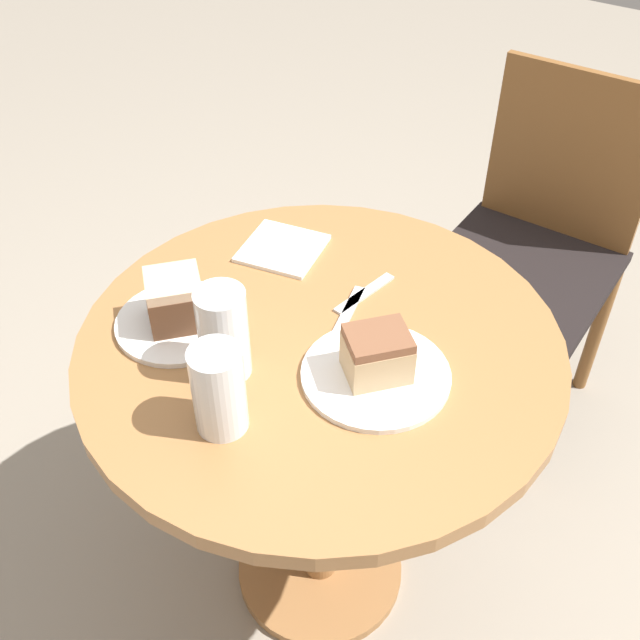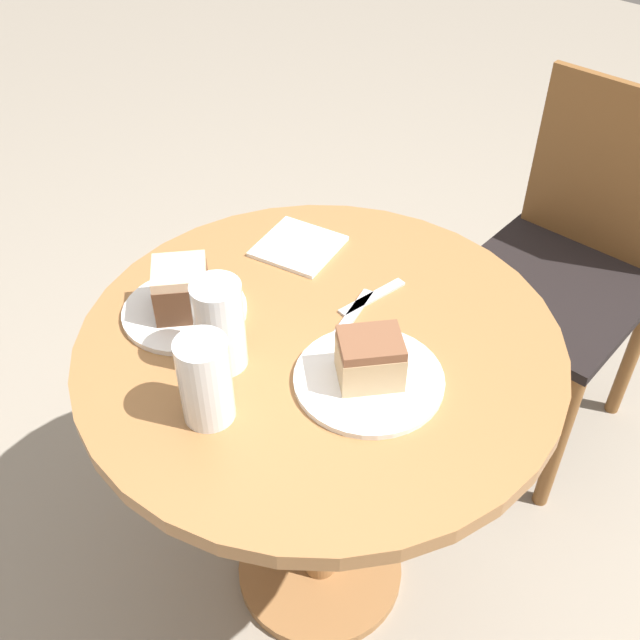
% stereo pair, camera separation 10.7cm
% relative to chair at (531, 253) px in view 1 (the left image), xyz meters
% --- Properties ---
extents(ground_plane, '(8.00, 8.00, 0.00)m').
position_rel_chair_xyz_m(ground_plane, '(-0.09, -0.76, -0.46)').
color(ground_plane, gray).
extents(table, '(0.79, 0.79, 0.71)m').
position_rel_chair_xyz_m(table, '(-0.09, -0.76, 0.10)').
color(table, '#9E6B3D').
rests_on(table, ground_plane).
extents(chair, '(0.40, 0.44, 0.87)m').
position_rel_chair_xyz_m(chair, '(0.00, 0.00, 0.00)').
color(chair, brown).
rests_on(chair, ground_plane).
extents(plate_near, '(0.23, 0.23, 0.01)m').
position_rel_chair_xyz_m(plate_near, '(0.02, -0.78, 0.26)').
color(plate_near, white).
rests_on(plate_near, table).
extents(plate_far, '(0.21, 0.21, 0.01)m').
position_rel_chair_xyz_m(plate_far, '(-0.31, -0.86, 0.26)').
color(plate_far, white).
rests_on(plate_far, table).
extents(cake_slice_near, '(0.12, 0.12, 0.08)m').
position_rel_chair_xyz_m(cake_slice_near, '(0.02, -0.78, 0.30)').
color(cake_slice_near, tan).
rests_on(cake_slice_near, plate_near).
extents(cake_slice_far, '(0.12, 0.12, 0.09)m').
position_rel_chair_xyz_m(cake_slice_far, '(-0.31, -0.86, 0.30)').
color(cake_slice_far, brown).
rests_on(cake_slice_far, plate_far).
extents(glass_lemonade, '(0.08, 0.08, 0.15)m').
position_rel_chair_xyz_m(glass_lemonade, '(-0.17, -0.90, 0.32)').
color(glass_lemonade, beige).
rests_on(glass_lemonade, table).
extents(glass_water, '(0.08, 0.08, 0.14)m').
position_rel_chair_xyz_m(glass_water, '(-0.11, -0.98, 0.31)').
color(glass_water, silver).
rests_on(glass_water, table).
extents(napkin_stack, '(0.16, 0.16, 0.01)m').
position_rel_chair_xyz_m(napkin_stack, '(-0.29, -0.60, 0.25)').
color(napkin_stack, white).
rests_on(napkin_stack, table).
extents(fork, '(0.06, 0.17, 0.00)m').
position_rel_chair_xyz_m(fork, '(-0.09, -0.70, 0.25)').
color(fork, silver).
rests_on(fork, table).
extents(spoon, '(0.04, 0.14, 0.00)m').
position_rel_chair_xyz_m(spoon, '(-0.10, -0.62, 0.25)').
color(spoon, silver).
rests_on(spoon, table).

